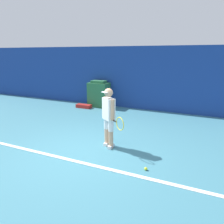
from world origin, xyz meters
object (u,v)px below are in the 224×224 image
object	(u,v)px
tennis_ball	(146,169)
equipment_bag	(84,106)
covered_chair	(99,94)
tennis_player	(109,115)

from	to	relation	value
tennis_ball	equipment_bag	bearing A→B (deg)	134.90
tennis_ball	covered_chair	distance (m)	5.89
tennis_player	covered_chair	xyz separation A→B (m)	(-2.37, 3.87, -0.28)
tennis_ball	equipment_bag	distance (m)	5.80
covered_chair	tennis_player	bearing A→B (deg)	-58.50
tennis_player	tennis_ball	bearing A→B (deg)	2.73
covered_chair	equipment_bag	distance (m)	0.88
tennis_player	tennis_ball	world-z (taller)	tennis_player
covered_chair	equipment_bag	bearing A→B (deg)	-133.35
tennis_player	covered_chair	bearing A→B (deg)	156.19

